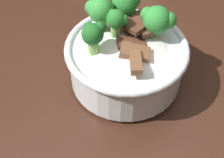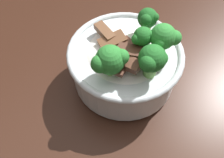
# 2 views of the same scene
# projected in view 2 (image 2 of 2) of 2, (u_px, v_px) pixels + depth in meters

# --- Properties ---
(ground) EXTENTS (10.00, 10.00, 0.00)m
(ground) POSITION_uv_depth(u_px,v_px,m) (123.00, 143.00, 1.25)
(ground) COLOR black
(dining_table) EXTENTS (1.24, 1.04, 0.83)m
(dining_table) POSITION_uv_depth(u_px,v_px,m) (133.00, 48.00, 0.65)
(dining_table) COLOR #381E14
(dining_table) RESTS_ON ground
(rice_bowl) EXTENTS (0.20, 0.20, 0.15)m
(rice_bowl) POSITION_uv_depth(u_px,v_px,m) (126.00, 61.00, 0.42)
(rice_bowl) COLOR silver
(rice_bowl) RESTS_ON dining_table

